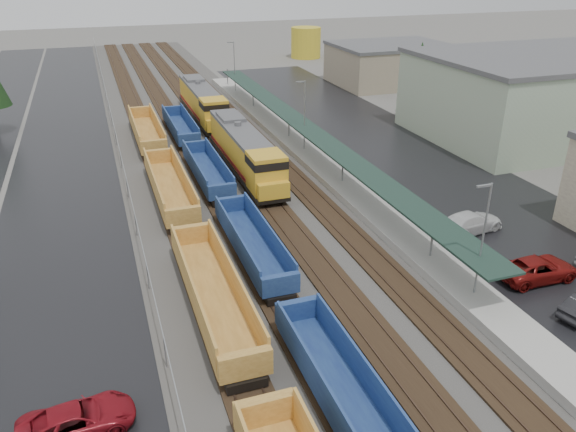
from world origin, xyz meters
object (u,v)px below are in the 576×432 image
Objects in this scene: parked_car_east_c at (470,222)px; well_string_yellow at (213,293)px; storage_tank at (306,43)px; well_string_blue at (288,302)px; parked_car_east_b at (538,269)px; parked_car_west_c at (77,420)px; locomotive_trail at (203,102)px; locomotive_lead at (246,151)px.

well_string_yellow is at bearing 90.80° from parked_car_east_c.
well_string_blue is at bearing -111.42° from storage_tank.
well_string_yellow is 21.45m from parked_car_east_b.
well_string_blue reaches higher than parked_car_east_c.
parked_car_east_c is at bearing 19.85° from well_string_blue.
well_string_yellow reaches higher than parked_car_east_c.
well_string_blue is 13.01m from parked_car_west_c.
locomotive_trail is at bearing 8.97° from parked_car_east_c.
well_string_blue is at bearing -72.36° from parked_car_west_c.
well_string_blue is at bearing 87.13° from parked_car_east_b.
parked_car_west_c is 0.93× the size of parked_car_east_b.
locomotive_trail reaches higher than well_string_blue.
well_string_yellow is (-8.00, -21.90, -1.17)m from locomotive_lead.
parked_car_east_b is at bearing -62.62° from locomotive_lead.
locomotive_trail is 3.23× the size of storage_tank.
well_string_blue reaches higher than parked_car_west_c.
locomotive_trail is 3.53× the size of parked_car_east_c.
parked_car_east_b is (-16.80, -87.82, -2.29)m from storage_tank.
well_string_yellow is 0.96× the size of well_string_blue.
storage_tank is at bearing -9.54° from parked_car_east_b.
parked_car_east_b is (29.06, 3.99, 0.05)m from parked_car_west_c.
locomotive_trail is 3.57× the size of parked_car_east_b.
parked_car_east_c is (21.20, 3.95, -0.41)m from well_string_yellow.
storage_tank reaches higher than well_string_yellow.
storage_tank is (29.96, 62.41, 0.67)m from locomotive_lead.
locomotive_lead is at bearing 69.93° from well_string_yellow.
well_string_blue is at bearing 100.10° from parked_car_east_c.
well_string_yellow is 15.85× the size of parked_car_east_b.
storage_tank is 1.19× the size of parked_car_west_c.
parked_car_west_c is at bearing -116.54° from storage_tank.
locomotive_lead is 22.34m from parked_car_east_c.
parked_car_west_c is 31.27m from parked_car_east_c.
parked_car_east_c is at bearing 0.97° from parked_car_east_b.
locomotive_lead is at bearing 26.58° from parked_car_east_c.
locomotive_lead is 23.35m from well_string_yellow.
locomotive_trail is 45.35m from well_string_blue.
locomotive_lead is 3.84× the size of parked_car_west_c.
parked_car_west_c is at bearing -118.41° from locomotive_lead.
well_string_yellow is at bearing 150.55° from well_string_blue.
parked_car_east_c is (0.04, 7.46, 0.04)m from parked_car_east_b.
storage_tank is 102.65m from parked_car_west_c.
parked_car_west_c is at bearing -136.51° from well_string_yellow.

